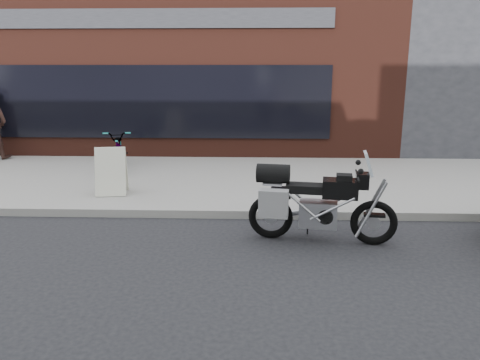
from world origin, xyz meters
name	(u,v)px	position (x,y,z in m)	size (l,w,h in m)	color
ground	(155,349)	(0.00, 0.00, 0.00)	(120.00, 120.00, 0.00)	black
near_sidewalk	(216,176)	(0.00, 7.00, 0.07)	(44.00, 6.00, 0.15)	gray
storefront	(179,77)	(-2.00, 13.98, 2.25)	(14.00, 10.07, 4.50)	#4D2219
motorcycle	(312,203)	(1.85, 2.97, 0.63)	(2.30, 0.77, 1.46)	black
bicycle_front	(119,149)	(-2.50, 7.51, 0.64)	(0.65, 1.87, 0.98)	gray
sandwich_sign	(111,171)	(-1.96, 5.10, 0.63)	(0.67, 0.63, 0.96)	silver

